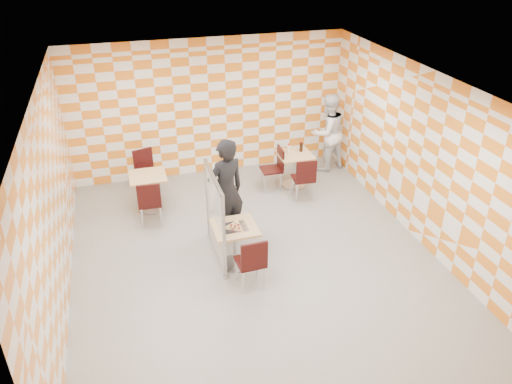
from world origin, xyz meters
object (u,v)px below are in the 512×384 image
at_px(empty_table, 149,186).
at_px(partition, 215,217).
at_px(chair_empty_far, 146,168).
at_px(main_table, 235,239).
at_px(chair_empty_near, 150,200).
at_px(sport_bottle, 288,149).
at_px(man_dark, 226,191).
at_px(man_white, 328,132).
at_px(second_table, 295,164).
at_px(soda_bottle, 301,147).
at_px(chair_second_front, 305,176).
at_px(chair_second_side, 276,165).
at_px(chair_main_front, 252,260).

relative_size(empty_table, partition, 0.48).
bearing_deg(chair_empty_far, empty_table, -91.22).
xyz_separation_m(main_table, partition, (-0.25, 0.32, 0.28)).
xyz_separation_m(chair_empty_near, sport_bottle, (3.01, 0.89, 0.29)).
xyz_separation_m(man_dark, man_white, (2.85, 2.18, -0.08)).
xyz_separation_m(second_table, sport_bottle, (-0.11, 0.12, 0.33)).
bearing_deg(soda_bottle, man_dark, -140.45).
relative_size(man_white, soda_bottle, 7.73).
height_order(chair_second_front, chair_second_side, same).
distance_m(main_table, chair_empty_far, 3.25).
relative_size(chair_second_front, chair_empty_near, 1.00).
bearing_deg(chair_second_front, empty_table, 170.62).
bearing_deg(man_dark, empty_table, -69.26).
height_order(sport_bottle, soda_bottle, soda_bottle).
xyz_separation_m(main_table, soda_bottle, (2.07, 2.48, 0.34)).
relative_size(chair_second_side, sport_bottle, 4.62).
distance_m(empty_table, chair_second_front, 3.10).
height_order(chair_second_side, chair_empty_far, same).
xyz_separation_m(chair_second_front, chair_second_side, (-0.40, 0.65, 0.00)).
xyz_separation_m(main_table, sport_bottle, (1.80, 2.50, 0.33)).
relative_size(man_white, sport_bottle, 8.88).
xyz_separation_m(chair_empty_near, partition, (0.97, -1.29, 0.25)).
distance_m(chair_main_front, soda_bottle, 3.74).
xyz_separation_m(main_table, chair_second_side, (1.48, 2.39, 0.04)).
bearing_deg(soda_bottle, chair_main_front, -121.98).
bearing_deg(partition, chair_empty_near, 126.96).
relative_size(chair_main_front, partition, 0.60).
xyz_separation_m(main_table, chair_second_front, (1.88, 1.74, 0.04)).
xyz_separation_m(second_table, man_dark, (-1.85, -1.57, 0.46)).
xyz_separation_m(chair_second_front, man_white, (1.02, 1.26, 0.34)).
relative_size(chair_main_front, chair_empty_near, 1.00).
height_order(second_table, chair_empty_far, chair_empty_far).
bearing_deg(sport_bottle, chair_main_front, -118.09).
bearing_deg(man_white, soda_bottle, 16.80).
distance_m(chair_second_side, partition, 2.70).
bearing_deg(second_table, chair_second_side, 178.81).
xyz_separation_m(chair_second_front, chair_empty_far, (-3.04, 1.30, 0.00)).
xyz_separation_m(main_table, empty_table, (-1.18, 2.24, 0.00)).
height_order(main_table, soda_bottle, soda_bottle).
bearing_deg(man_dark, chair_main_front, 71.91).
relative_size(chair_empty_near, man_dark, 0.48).
relative_size(chair_empty_far, partition, 0.60).
relative_size(empty_table, sport_bottle, 3.75).
bearing_deg(chair_empty_near, second_table, 13.89).
height_order(man_dark, soda_bottle, man_dark).
relative_size(second_table, man_white, 0.42).
bearing_deg(man_white, chair_second_side, 7.95).
bearing_deg(main_table, man_dark, 86.35).
bearing_deg(man_dark, chair_empty_near, -52.16).
distance_m(chair_main_front, man_white, 4.63).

